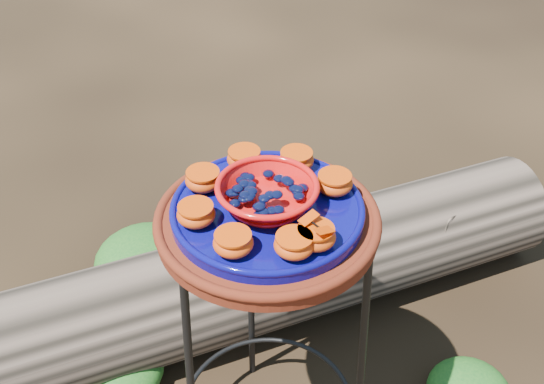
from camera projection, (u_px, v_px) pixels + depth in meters
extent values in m
cylinder|color=#511F0B|center=(267.00, 223.00, 1.27)|extent=(0.41, 0.41, 0.03)
cylinder|color=#06054F|center=(267.00, 212.00, 1.25)|extent=(0.35, 0.35, 0.02)
ellipsoid|color=#B5270D|center=(316.00, 237.00, 1.15)|extent=(0.07, 0.07, 0.04)
ellipsoid|color=#B5270D|center=(334.00, 183.00, 1.27)|extent=(0.07, 0.07, 0.04)
ellipsoid|color=#B5270D|center=(296.00, 160.00, 1.33)|extent=(0.07, 0.07, 0.04)
ellipsoid|color=#B5270D|center=(244.00, 159.00, 1.33)|extent=(0.07, 0.07, 0.04)
ellipsoid|color=#B5270D|center=(203.00, 180.00, 1.28)|extent=(0.07, 0.07, 0.04)
ellipsoid|color=#B5270D|center=(196.00, 214.00, 1.20)|extent=(0.07, 0.07, 0.04)
ellipsoid|color=#B5270D|center=(233.00, 243.00, 1.14)|extent=(0.07, 0.07, 0.04)
ellipsoid|color=#B5270D|center=(294.00, 245.00, 1.13)|extent=(0.07, 0.07, 0.04)
ellipsoid|color=#144A17|center=(118.00, 368.00, 1.81)|extent=(0.24, 0.24, 0.12)
ellipsoid|color=#144A17|center=(146.00, 259.00, 2.11)|extent=(0.32, 0.32, 0.16)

